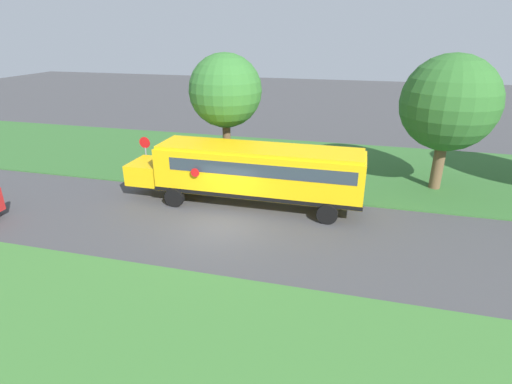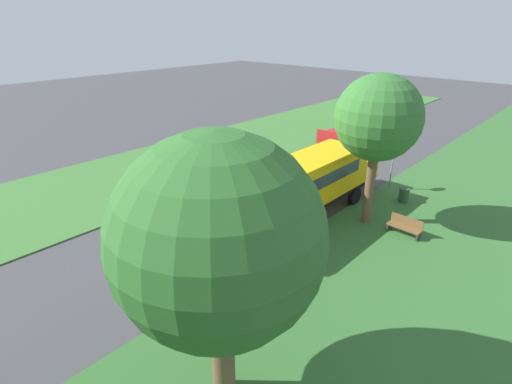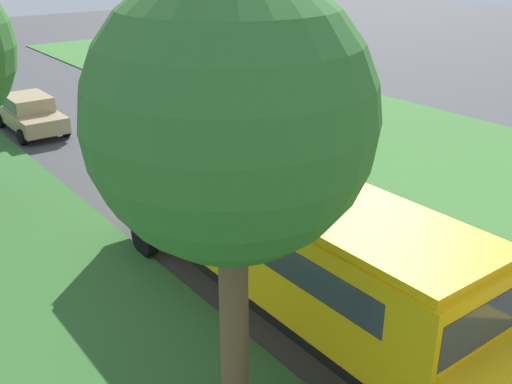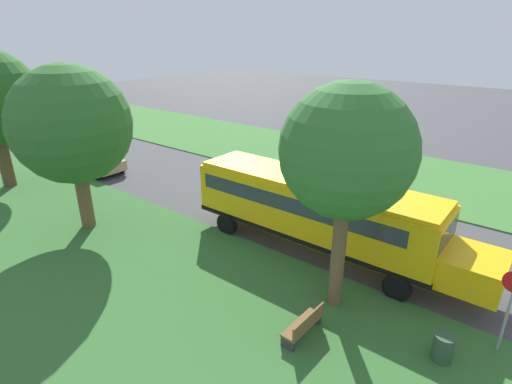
# 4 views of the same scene
# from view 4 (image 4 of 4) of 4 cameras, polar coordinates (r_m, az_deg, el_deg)

# --- Properties ---
(ground_plane) EXTENTS (120.00, 120.00, 0.00)m
(ground_plane) POSITION_cam_4_polar(r_m,az_deg,el_deg) (19.35, 14.78, -5.48)
(ground_plane) COLOR #424244
(grass_verge) EXTENTS (12.00, 80.00, 0.08)m
(grass_verge) POSITION_cam_4_polar(r_m,az_deg,el_deg) (12.34, -6.31, -22.74)
(grass_verge) COLOR #33662D
(grass_verge) RESTS_ON ground
(grass_far_side) EXTENTS (10.00, 80.00, 0.07)m
(grass_far_side) POSITION_cam_4_polar(r_m,az_deg,el_deg) (27.28, 22.57, 1.79)
(grass_far_side) COLOR #3D7533
(grass_far_side) RESTS_ON ground
(school_bus) EXTENTS (2.85, 12.42, 3.16)m
(school_bus) POSITION_cam_4_polar(r_m,az_deg,el_deg) (16.58, 8.89, -2.38)
(school_bus) COLOR yellow
(school_bus) RESTS_ON ground
(car_tan_nearest) EXTENTS (2.02, 4.40, 1.56)m
(car_tan_nearest) POSITION_cam_4_polar(r_m,az_deg,el_deg) (28.46, -22.07, 4.47)
(car_tan_nearest) COLOR tan
(car_tan_nearest) RESTS_ON ground
(oak_tree_beside_bus) EXTENTS (4.07, 4.07, 7.48)m
(oak_tree_beside_bus) POSITION_cam_4_polar(r_m,az_deg,el_deg) (12.09, 12.58, 5.77)
(oak_tree_beside_bus) COLOR brown
(oak_tree_beside_bus) RESTS_ON ground
(oak_tree_roadside_mid) EXTENTS (5.15, 5.15, 7.52)m
(oak_tree_roadside_mid) POSITION_cam_4_polar(r_m,az_deg,el_deg) (19.26, -24.85, 9.07)
(oak_tree_roadside_mid) COLOR brown
(oak_tree_roadside_mid) RESTS_ON ground
(stop_sign) EXTENTS (0.08, 0.68, 2.74)m
(stop_sign) POSITION_cam_4_polar(r_m,az_deg,el_deg) (13.43, 32.58, -13.18)
(stop_sign) COLOR gray
(stop_sign) RESTS_ON ground
(park_bench) EXTENTS (1.62, 0.56, 0.92)m
(park_bench) POSITION_cam_4_polar(r_m,az_deg,el_deg) (12.76, 6.88, -18.35)
(park_bench) COLOR brown
(park_bench) RESTS_ON ground
(trash_bin) EXTENTS (0.56, 0.56, 0.90)m
(trash_bin) POSITION_cam_4_polar(r_m,az_deg,el_deg) (13.09, 25.13, -19.60)
(trash_bin) COLOR #2D4C33
(trash_bin) RESTS_ON ground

